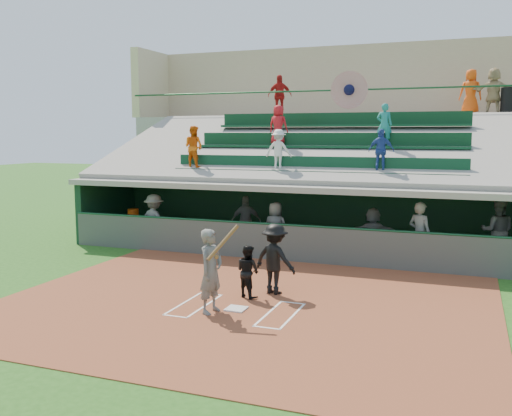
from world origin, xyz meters
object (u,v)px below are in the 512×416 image
at_px(home_plate, 236,309).
at_px(batter_at_plate, 211,271).
at_px(water_cooler, 133,214).
at_px(trash_bin, 510,101).
at_px(catcher, 248,271).
at_px(white_table, 133,229).

bearing_deg(home_plate, batter_at_plate, -138.35).
height_order(water_cooler, trash_bin, trash_bin).
height_order(home_plate, batter_at_plate, batter_at_plate).
xyz_separation_m(catcher, white_table, (-6.64, 5.44, -0.26)).
distance_m(white_table, water_cooler, 0.55).
height_order(catcher, white_table, catcher).
distance_m(home_plate, white_table, 9.33).
xyz_separation_m(home_plate, batter_at_plate, (-0.42, -0.37, 0.90)).
relative_size(home_plate, catcher, 0.35).
distance_m(water_cooler, trash_bin, 14.77).
height_order(batter_at_plate, water_cooler, batter_at_plate).
distance_m(catcher, white_table, 8.59).
bearing_deg(water_cooler, white_table, -86.82).
bearing_deg(white_table, batter_at_plate, -28.32).
height_order(white_table, trash_bin, trash_bin).
bearing_deg(home_plate, catcher, 96.44).
distance_m(batter_at_plate, white_table, 9.32).
distance_m(batter_at_plate, water_cooler, 9.36).
distance_m(home_plate, water_cooler, 9.43).
xyz_separation_m(batter_at_plate, water_cooler, (-6.33, 6.89, -0.01)).
distance_m(catcher, trash_bin, 13.94).
relative_size(batter_at_plate, trash_bin, 1.99).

